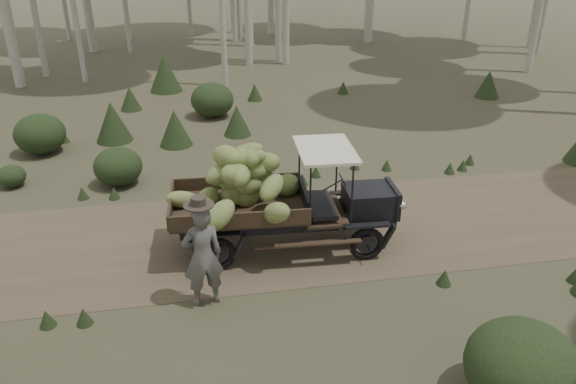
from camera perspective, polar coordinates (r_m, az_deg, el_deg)
The scene contains 5 objects.
ground at distance 11.79m, azimuth 3.00°, elevation -3.88°, with size 120.00×120.00×0.00m, color #473D2B.
dirt_track at distance 11.79m, azimuth 3.00°, elevation -3.86°, with size 70.00×4.00×0.01m, color brown.
banana_truck at distance 10.60m, azimuth -2.37°, elevation 0.40°, with size 4.64×2.22×2.27m.
farmer at distance 9.26m, azimuth -8.68°, elevation -6.34°, with size 0.73×0.56×1.98m.
undergrowth at distance 11.93m, azimuth -5.56°, elevation -0.67°, with size 25.67×22.08×1.37m.
Camera 1 is at (-2.52, -9.96, 5.77)m, focal length 35.00 mm.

